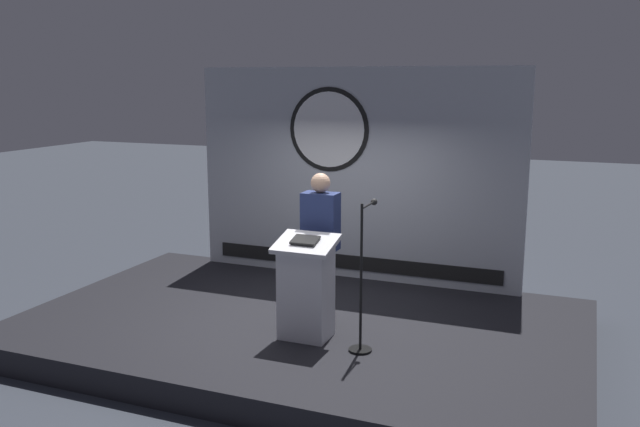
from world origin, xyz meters
The scene contains 6 objects.
ground_plane centered at (0.00, 0.00, 0.00)m, with size 40.00×40.00×0.00m, color #383D47.
stage_platform centered at (0.00, 0.00, 0.15)m, with size 6.40×4.00×0.30m, color black.
banner_display centered at (-0.01, 1.85, 1.76)m, with size 4.60×0.12×2.91m.
podium centered at (0.27, -0.49, 0.85)m, with size 0.64×0.50×1.12m.
speaker_person centered at (0.25, -0.01, 1.18)m, with size 0.40×0.26×1.73m.
microphone_stand centered at (0.94, -0.58, 0.85)m, with size 0.24×0.55×1.54m.
Camera 1 is at (2.99, -6.83, 3.05)m, focal length 37.85 mm.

